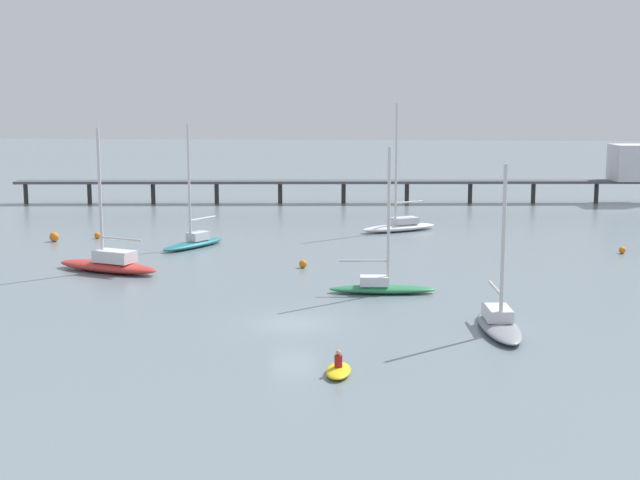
{
  "coord_description": "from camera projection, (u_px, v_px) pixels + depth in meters",
  "views": [
    {
      "loc": [
        5.06,
        -46.84,
        12.38
      ],
      "look_at": [
        0.0,
        19.17,
        1.5
      ],
      "focal_mm": 49.67,
      "sensor_mm": 36.0,
      "label": 1
    }
  ],
  "objects": [
    {
      "name": "ground_plane",
      "position": [
        293.0,
        323.0,
        48.48
      ],
      "size": [
        400.0,
        400.0,
        0.0
      ],
      "primitive_type": "plane",
      "color": "slate"
    },
    {
      "name": "pier",
      "position": [
        503.0,
        172.0,
        101.92
      ],
      "size": [
        75.26,
        9.72,
        6.74
      ],
      "color": "#4C4C51",
      "rests_on": "ground_plane"
    },
    {
      "name": "sailboat_green",
      "position": [
        381.0,
        284.0,
        55.79
      ],
      "size": [
        6.81,
        1.96,
        9.23
      ],
      "color": "#287F4C",
      "rests_on": "ground_plane"
    },
    {
      "name": "sailboat_white",
      "position": [
        400.0,
        224.0,
        81.27
      ],
      "size": [
        7.62,
        5.71,
        11.64
      ],
      "color": "white",
      "rests_on": "ground_plane"
    },
    {
      "name": "sailboat_red",
      "position": [
        109.0,
        263.0,
        62.5
      ],
      "size": [
        8.53,
        5.03,
        10.15
      ],
      "color": "red",
      "rests_on": "ground_plane"
    },
    {
      "name": "sailboat_gray",
      "position": [
        499.0,
        320.0,
        46.94
      ],
      "size": [
        2.43,
        7.24,
        8.91
      ],
      "color": "gray",
      "rests_on": "ground_plane"
    },
    {
      "name": "sailboat_teal",
      "position": [
        194.0,
        239.0,
        72.57
      ],
      "size": [
        4.78,
        6.88,
        10.12
      ],
      "color": "#1E727A",
      "rests_on": "ground_plane"
    },
    {
      "name": "dinghy_yellow",
      "position": [
        338.0,
        370.0,
        39.6
      ],
      "size": [
        1.16,
        2.49,
        1.14
      ],
      "color": "yellow",
      "rests_on": "ground_plane"
    },
    {
      "name": "mooring_buoy_near",
      "position": [
        54.0,
        237.0,
        75.47
      ],
      "size": [
        0.81,
        0.81,
        0.81
      ],
      "primitive_type": "sphere",
      "color": "orange",
      "rests_on": "ground_plane"
    },
    {
      "name": "mooring_buoy_mid",
      "position": [
        622.0,
        250.0,
        69.81
      ],
      "size": [
        0.54,
        0.54,
        0.54
      ],
      "primitive_type": "sphere",
      "color": "orange",
      "rests_on": "ground_plane"
    },
    {
      "name": "mooring_buoy_outer",
      "position": [
        303.0,
        264.0,
        64.02
      ],
      "size": [
        0.58,
        0.58,
        0.58
      ],
      "primitive_type": "sphere",
      "color": "orange",
      "rests_on": "ground_plane"
    },
    {
      "name": "mooring_buoy_inner",
      "position": [
        97.0,
        235.0,
        77.07
      ],
      "size": [
        0.55,
        0.55,
        0.55
      ],
      "primitive_type": "sphere",
      "color": "orange",
      "rests_on": "ground_plane"
    }
  ]
}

